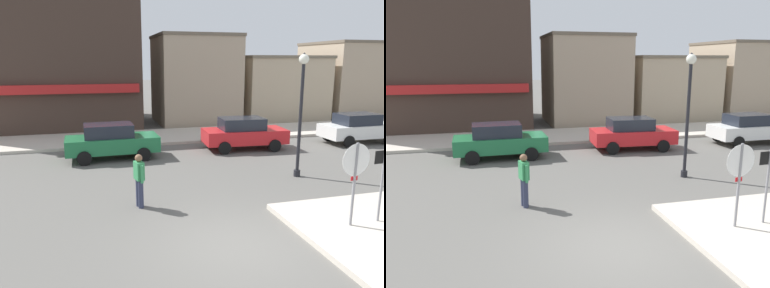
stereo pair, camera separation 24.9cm
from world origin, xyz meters
TOP-DOWN VIEW (x-y plane):
  - ground_plane at (0.00, 0.00)m, footprint 160.00×160.00m
  - kerb_far at (0.00, 13.08)m, footprint 80.00×4.00m
  - stop_sign at (3.04, 0.09)m, footprint 0.82×0.08m
  - one_way_sign at (3.91, 0.12)m, footprint 0.60×0.07m
  - lamp_post at (4.18, 4.57)m, footprint 0.36×0.36m
  - parked_car_nearest at (-2.36, 9.10)m, footprint 4.04×1.96m
  - parked_car_second at (3.99, 9.24)m, footprint 4.11×2.09m
  - parked_car_third at (10.42, 9.04)m, footprint 4.02×1.92m
  - pedestrian_crossing_near at (-1.92, 3.10)m, footprint 0.30×0.56m
  - building_corner_shop at (-5.37, 19.63)m, footprint 10.92×9.61m
  - building_storefront_left_near at (4.00, 18.18)m, footprint 5.45×5.29m
  - building_storefront_left_mid at (10.49, 19.54)m, footprint 6.42×7.57m
  - building_storefront_right_near at (16.87, 18.91)m, footprint 5.36×6.26m

SIDE VIEW (x-z plane):
  - ground_plane at x=0.00m, z-range 0.00..0.00m
  - kerb_far at x=0.00m, z-range 0.00..0.15m
  - parked_car_nearest at x=-2.36m, z-range 0.03..1.59m
  - parked_car_second at x=3.99m, z-range 0.03..1.59m
  - parked_car_third at x=10.42m, z-range 0.03..1.59m
  - pedestrian_crossing_near at x=-1.92m, z-range 0.06..1.67m
  - one_way_sign at x=3.91m, z-range 0.28..2.38m
  - stop_sign at x=3.04m, z-range 0.37..2.67m
  - building_storefront_left_mid at x=10.49m, z-range 0.00..4.64m
  - building_storefront_right_near at x=16.87m, z-range 0.00..5.72m
  - lamp_post at x=4.18m, z-range 0.69..5.23m
  - building_storefront_left_near at x=4.00m, z-range 0.00..6.01m
  - building_corner_shop at x=-5.37m, z-range 0.00..8.51m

